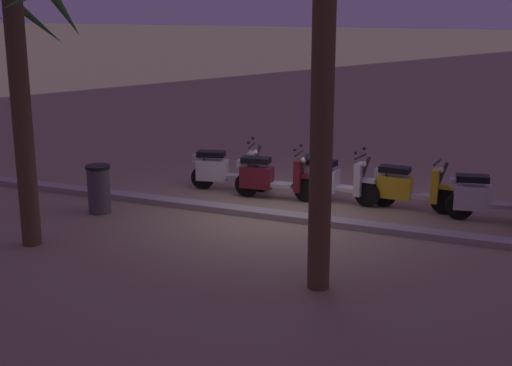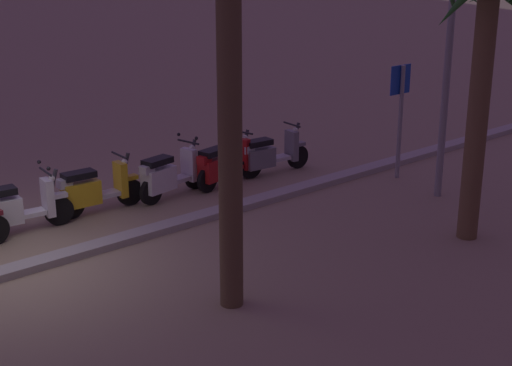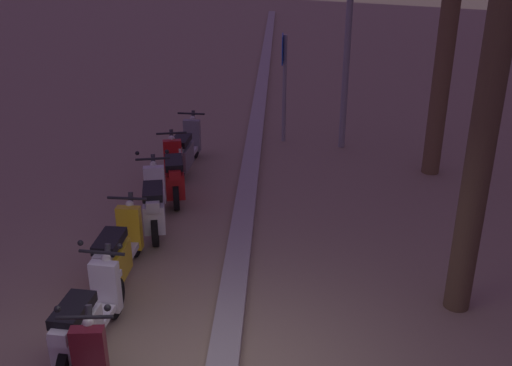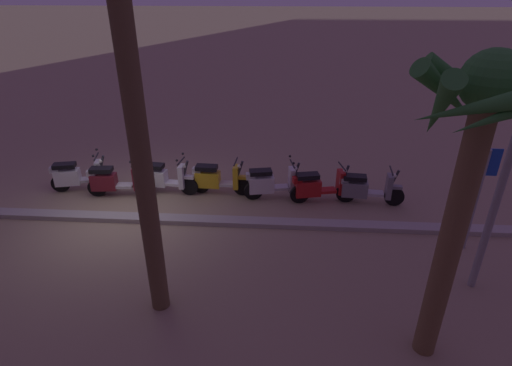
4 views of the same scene
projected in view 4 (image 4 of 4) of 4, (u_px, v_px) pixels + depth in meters
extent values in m
plane|color=#9E896B|center=(123.00, 216.00, 10.43)|extent=(200.00, 200.00, 0.00)
cube|color=#ADA89E|center=(120.00, 217.00, 10.26)|extent=(60.00, 0.36, 0.12)
cylinder|color=black|center=(394.00, 197.00, 10.83)|extent=(0.53, 0.15, 0.52)
cylinder|color=black|center=(346.00, 193.00, 11.01)|extent=(0.53, 0.15, 0.52)
cube|color=silver|center=(372.00, 193.00, 10.89)|extent=(0.62, 0.33, 0.08)
cube|color=slate|center=(354.00, 189.00, 10.91)|extent=(0.71, 0.38, 0.42)
cube|color=black|center=(355.00, 177.00, 10.76)|extent=(0.62, 0.35, 0.12)
cube|color=slate|center=(389.00, 187.00, 10.73)|extent=(0.17, 0.35, 0.66)
cube|color=slate|center=(396.00, 187.00, 10.70)|extent=(0.33, 0.19, 0.08)
cylinder|color=#333338|center=(393.00, 182.00, 10.65)|extent=(0.29, 0.09, 0.69)
cylinder|color=black|center=(392.00, 170.00, 10.52)|extent=(0.09, 0.56, 0.04)
sphere|color=white|center=(395.00, 176.00, 10.57)|extent=(0.12, 0.12, 0.12)
cube|color=silver|center=(344.00, 180.00, 10.85)|extent=(0.26, 0.22, 0.16)
cylinder|color=black|center=(346.00, 191.00, 11.12)|extent=(0.53, 0.20, 0.52)
cylinder|color=black|center=(300.00, 194.00, 10.96)|extent=(0.53, 0.20, 0.52)
cube|color=red|center=(325.00, 190.00, 11.02)|extent=(0.64, 0.40, 0.08)
cube|color=red|center=(308.00, 188.00, 10.91)|extent=(0.73, 0.45, 0.44)
cube|color=black|center=(308.00, 176.00, 10.75)|extent=(0.65, 0.42, 0.12)
cube|color=red|center=(340.00, 182.00, 10.97)|extent=(0.21, 0.36, 0.66)
cube|color=red|center=(347.00, 182.00, 10.99)|extent=(0.35, 0.22, 0.08)
cylinder|color=#333338|center=(344.00, 177.00, 10.91)|extent=(0.29, 0.13, 0.69)
cylinder|color=black|center=(342.00, 166.00, 10.76)|extent=(0.15, 0.56, 0.04)
sphere|color=white|center=(345.00, 171.00, 10.84)|extent=(0.12, 0.12, 0.12)
cube|color=red|center=(297.00, 180.00, 10.76)|extent=(0.28, 0.24, 0.16)
cylinder|color=black|center=(298.00, 188.00, 11.27)|extent=(0.53, 0.20, 0.52)
cylinder|color=black|center=(253.00, 191.00, 11.13)|extent=(0.53, 0.20, 0.52)
cube|color=silver|center=(277.00, 188.00, 11.18)|extent=(0.64, 0.39, 0.08)
cube|color=white|center=(261.00, 184.00, 11.07)|extent=(0.73, 0.44, 0.46)
cube|color=black|center=(261.00, 172.00, 10.91)|extent=(0.65, 0.41, 0.12)
cube|color=white|center=(292.00, 179.00, 11.12)|extent=(0.20, 0.36, 0.66)
cube|color=white|center=(298.00, 179.00, 11.14)|extent=(0.34, 0.22, 0.08)
cylinder|color=#333338|center=(295.00, 174.00, 11.06)|extent=(0.29, 0.12, 0.69)
cylinder|color=black|center=(292.00, 164.00, 10.91)|extent=(0.14, 0.56, 0.04)
sphere|color=white|center=(296.00, 168.00, 10.98)|extent=(0.12, 0.12, 0.12)
cube|color=silver|center=(250.00, 176.00, 10.92)|extent=(0.27, 0.24, 0.16)
sphere|color=black|center=(290.00, 156.00, 11.07)|extent=(0.07, 0.07, 0.07)
sphere|color=black|center=(294.00, 163.00, 10.64)|extent=(0.07, 0.07, 0.07)
cylinder|color=black|center=(243.00, 187.00, 11.37)|extent=(0.52, 0.13, 0.52)
cylinder|color=black|center=(201.00, 184.00, 11.49)|extent=(0.52, 0.13, 0.52)
cube|color=silver|center=(223.00, 184.00, 11.40)|extent=(0.61, 0.31, 0.08)
cube|color=gold|center=(208.00, 179.00, 11.39)|extent=(0.70, 0.35, 0.44)
cube|color=black|center=(207.00, 168.00, 11.23)|extent=(0.61, 0.33, 0.12)
cube|color=gold|center=(236.00, 177.00, 11.26)|extent=(0.16, 0.35, 0.66)
cube|color=gold|center=(242.00, 177.00, 11.24)|extent=(0.33, 0.18, 0.08)
cylinder|color=#333338|center=(239.00, 172.00, 11.18)|extent=(0.29, 0.08, 0.69)
cylinder|color=black|center=(236.00, 161.00, 11.05)|extent=(0.07, 0.56, 0.04)
sphere|color=white|center=(239.00, 166.00, 11.10)|extent=(0.12, 0.12, 0.12)
cube|color=silver|center=(197.00, 170.00, 11.31)|extent=(0.25, 0.21, 0.16)
cylinder|color=black|center=(189.00, 186.00, 11.38)|extent=(0.53, 0.16, 0.52)
cylinder|color=black|center=(148.00, 183.00, 11.58)|extent=(0.53, 0.16, 0.52)
cube|color=white|center=(170.00, 183.00, 11.44)|extent=(0.63, 0.34, 0.08)
cube|color=white|center=(155.00, 178.00, 11.46)|extent=(0.71, 0.39, 0.45)
cube|color=black|center=(153.00, 166.00, 11.30)|extent=(0.63, 0.36, 0.12)
cube|color=white|center=(182.00, 176.00, 11.28)|extent=(0.18, 0.35, 0.66)
cube|color=white|center=(188.00, 177.00, 11.25)|extent=(0.34, 0.19, 0.08)
cylinder|color=#333338|center=(185.00, 172.00, 11.20)|extent=(0.29, 0.10, 0.69)
cylinder|color=black|center=(181.00, 161.00, 11.07)|extent=(0.10, 0.56, 0.04)
sphere|color=white|center=(185.00, 166.00, 11.12)|extent=(0.12, 0.12, 0.12)
cube|color=white|center=(144.00, 169.00, 11.39)|extent=(0.26, 0.23, 0.16)
sphere|color=black|center=(183.00, 154.00, 11.23)|extent=(0.07, 0.07, 0.07)
sphere|color=black|center=(177.00, 160.00, 10.81)|extent=(0.07, 0.07, 0.07)
cylinder|color=black|center=(144.00, 187.00, 11.32)|extent=(0.53, 0.14, 0.52)
cylinder|color=black|center=(97.00, 188.00, 11.30)|extent=(0.53, 0.14, 0.52)
cube|color=silver|center=(122.00, 186.00, 11.29)|extent=(0.62, 0.33, 0.08)
cube|color=maroon|center=(104.00, 182.00, 11.22)|extent=(0.70, 0.37, 0.45)
cube|color=black|center=(101.00, 170.00, 11.06)|extent=(0.62, 0.35, 0.12)
cube|color=maroon|center=(136.00, 178.00, 11.19)|extent=(0.17, 0.35, 0.66)
cube|color=maroon|center=(143.00, 178.00, 11.19)|extent=(0.33, 0.19, 0.08)
cylinder|color=#333338|center=(139.00, 173.00, 11.12)|extent=(0.29, 0.09, 0.69)
cylinder|color=black|center=(134.00, 163.00, 10.98)|extent=(0.09, 0.56, 0.04)
sphere|color=white|center=(138.00, 167.00, 11.04)|extent=(0.12, 0.12, 0.12)
cube|color=silver|center=(92.00, 173.00, 11.10)|extent=(0.26, 0.22, 0.16)
sphere|color=black|center=(135.00, 155.00, 11.14)|extent=(0.07, 0.07, 0.07)
sphere|color=black|center=(130.00, 162.00, 10.71)|extent=(0.07, 0.07, 0.07)
cylinder|color=black|center=(107.00, 180.00, 11.72)|extent=(0.53, 0.21, 0.52)
cylinder|color=black|center=(61.00, 183.00, 11.55)|extent=(0.53, 0.21, 0.52)
cube|color=silver|center=(86.00, 180.00, 11.62)|extent=(0.65, 0.40, 0.08)
cube|color=white|center=(68.00, 177.00, 11.50)|extent=(0.73, 0.46, 0.45)
cube|color=black|center=(64.00, 166.00, 11.33)|extent=(0.65, 0.42, 0.12)
cube|color=white|center=(99.00, 172.00, 11.57)|extent=(0.21, 0.36, 0.66)
cube|color=white|center=(106.00, 171.00, 11.59)|extent=(0.35, 0.22, 0.08)
cylinder|color=#333338|center=(101.00, 167.00, 11.51)|extent=(0.29, 0.13, 0.69)
cylinder|color=black|center=(96.00, 157.00, 11.36)|extent=(0.16, 0.56, 0.04)
sphere|color=white|center=(101.00, 161.00, 11.43)|extent=(0.12, 0.12, 0.12)
cube|color=silver|center=(54.00, 169.00, 11.34)|extent=(0.28, 0.25, 0.16)
sphere|color=black|center=(96.00, 149.00, 11.51)|extent=(0.07, 0.07, 0.07)
sphere|color=black|center=(93.00, 156.00, 11.09)|extent=(0.07, 0.07, 0.07)
cylinder|color=#939399|center=(476.00, 202.00, 8.66)|extent=(0.09, 0.09, 2.40)
cube|color=#1947B7|center=(485.00, 162.00, 8.31)|extent=(0.60, 0.03, 0.60)
cube|color=white|center=(485.00, 162.00, 8.32)|extent=(0.33, 0.01, 0.33)
cylinder|color=brown|center=(139.00, 145.00, 6.14)|extent=(0.32, 0.32, 6.42)
cylinder|color=brown|center=(452.00, 237.00, 5.69)|extent=(0.34, 0.34, 4.39)
sphere|color=#337A33|center=(492.00, 81.00, 4.71)|extent=(0.75, 0.75, 0.75)
cone|color=#337A33|center=(439.00, 109.00, 5.00)|extent=(0.50, 1.25, 1.16)
cone|color=#337A33|center=(480.00, 107.00, 4.30)|extent=(1.36, 0.96, 0.78)
cone|color=#337A33|center=(469.00, 88.00, 5.37)|extent=(1.38, 0.35, 0.92)
cone|color=#337A33|center=(448.00, 95.00, 5.32)|extent=(1.29, 0.86, 1.03)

